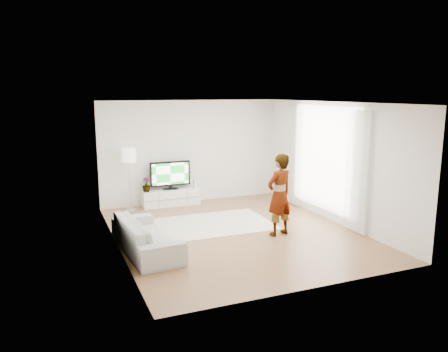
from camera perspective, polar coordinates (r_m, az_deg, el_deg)
name	(u,v)px	position (r m, az deg, el deg)	size (l,w,h in m)	color
floor	(235,232)	(9.62, 1.39, -7.35)	(6.00, 6.00, 0.00)	#A4764A
ceiling	(235,103)	(9.14, 1.48, 9.56)	(6.00, 6.00, 0.00)	white
wall_left	(115,178)	(8.60, -14.01, -0.25)	(0.02, 6.00, 2.80)	silver
wall_right	(333,162)	(10.52, 14.00, 1.76)	(0.02, 6.00, 2.80)	silver
wall_back	(191,152)	(12.05, -4.32, 3.20)	(5.00, 0.02, 2.80)	silver
wall_front	(315,202)	(6.70, 11.82, -3.30)	(5.00, 0.02, 2.80)	silver
window	(324,158)	(10.74, 12.99, 2.26)	(0.01, 2.60, 2.50)	white
curtain_near	(357,172)	(9.69, 16.99, 0.54)	(0.04, 0.70, 2.60)	white
curtain_far	(293,155)	(11.79, 9.02, 2.67)	(0.04, 0.70, 2.60)	white
media_console	(171,197)	(11.86, -6.94, -2.79)	(1.55, 0.44, 0.44)	white
television	(170,174)	(11.76, -7.04, 0.23)	(1.10, 0.22, 0.76)	black
game_console	(195,184)	(11.98, -3.85, -0.99)	(0.05, 0.16, 0.22)	white
potted_plant	(146,185)	(11.62, -10.12, -1.11)	(0.21, 0.21, 0.38)	#3F7238
rug	(214,224)	(10.19, -1.27, -6.26)	(2.59, 1.86, 0.01)	beige
player	(279,195)	(9.27, 7.24, -2.45)	(0.64, 0.42, 1.75)	#334772
sofa	(146,235)	(8.57, -10.13, -7.61)	(2.18, 0.85, 0.64)	#ADADA8
floor_lamp	(129,158)	(11.35, -12.31, 2.32)	(0.36, 0.36, 1.61)	silver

